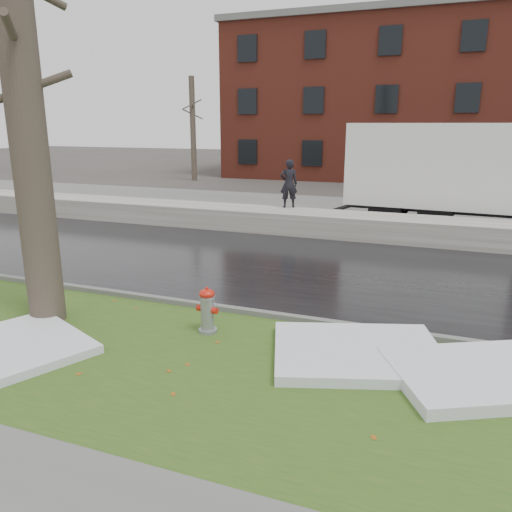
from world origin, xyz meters
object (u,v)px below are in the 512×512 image
(fire_hydrant, at_px, (207,308))
(box_truck, at_px, (467,174))
(tree, at_px, (23,96))
(worker, at_px, (289,184))

(fire_hydrant, xyz_separation_m, box_truck, (4.36, 11.52, 1.44))
(box_truck, bearing_deg, tree, -117.76)
(tree, distance_m, box_truck, 14.32)
(fire_hydrant, bearing_deg, worker, 104.87)
(box_truck, bearing_deg, fire_hydrant, -106.77)
(fire_hydrant, bearing_deg, box_truck, 75.47)
(tree, bearing_deg, worker, 80.46)
(tree, bearing_deg, box_truck, 58.27)
(fire_hydrant, height_order, tree, tree)
(worker, bearing_deg, box_truck, 176.84)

